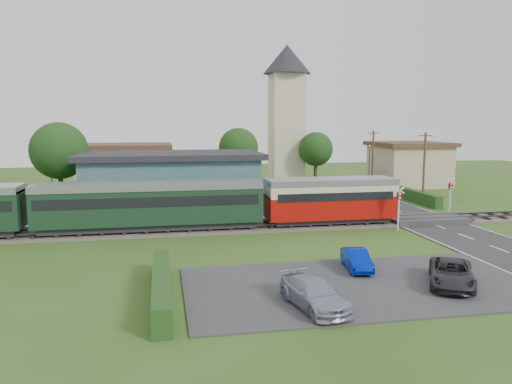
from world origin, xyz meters
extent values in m
plane|color=#2D4C19|center=(0.00, 0.00, 0.00)|extent=(120.00, 120.00, 0.00)
cube|color=#4C443D|center=(0.00, 2.00, 0.10)|extent=(76.00, 3.20, 0.20)
cube|color=#3F3F47|center=(0.00, 1.28, 0.42)|extent=(76.00, 0.08, 0.15)
cube|color=#3F3F47|center=(0.00, 2.72, 0.42)|extent=(76.00, 0.08, 0.15)
cube|color=#28282B|center=(10.00, 0.00, 0.03)|extent=(6.00, 70.00, 0.05)
cube|color=#333335|center=(-1.50, -12.00, 0.04)|extent=(17.00, 9.00, 0.08)
cube|color=#333335|center=(10.00, 2.00, 0.23)|extent=(6.20, 3.40, 0.45)
cube|color=gray|center=(-10.00, 5.20, 0.23)|extent=(30.00, 3.00, 0.45)
cube|color=beige|center=(-18.00, 5.20, 1.65)|extent=(2.00, 2.00, 2.40)
cube|color=#232328|center=(-18.00, 5.20, 2.93)|extent=(2.30, 2.30, 0.15)
cube|color=#31585A|center=(-10.00, 11.00, 2.40)|extent=(15.00, 8.00, 4.80)
cube|color=#232328|center=(-10.00, 11.00, 5.05)|extent=(16.00, 9.00, 0.50)
cube|color=#232328|center=(-10.00, 7.06, 1.10)|extent=(1.20, 0.12, 2.20)
cube|color=black|center=(-15.00, 7.06, 2.40)|extent=(1.00, 0.12, 1.20)
cube|color=black|center=(-13.00, 7.06, 2.40)|extent=(1.00, 0.12, 1.20)
cube|color=black|center=(-7.00, 7.06, 2.40)|extent=(1.00, 0.12, 1.20)
cube|color=black|center=(-5.00, 7.06, 2.40)|extent=(1.00, 0.12, 1.20)
cube|color=#232328|center=(1.90, 2.00, 0.59)|extent=(9.00, 2.20, 0.50)
cube|color=#9D0C06|center=(1.90, 2.00, 1.59)|extent=(10.00, 2.80, 1.80)
cube|color=beige|center=(1.90, 2.00, 2.84)|extent=(10.00, 2.82, 0.90)
cube|color=black|center=(1.90, 2.00, 2.49)|extent=(9.00, 2.88, 0.60)
cube|color=#8F949D|center=(1.90, 2.00, 3.49)|extent=(10.00, 2.90, 0.45)
cube|color=#232328|center=(-11.70, 2.00, 0.59)|extent=(15.20, 2.20, 0.50)
cube|color=black|center=(-11.70, 2.00, 2.09)|extent=(16.00, 2.80, 2.60)
cube|color=black|center=(-11.70, 2.00, 2.49)|extent=(15.40, 2.86, 0.70)
cube|color=#8F949D|center=(-11.70, 2.00, 3.49)|extent=(16.00, 2.90, 0.50)
cube|color=beige|center=(5.00, 28.00, 7.00)|extent=(4.00, 4.00, 14.00)
cone|color=#232328|center=(5.00, 28.00, 15.80)|extent=(6.00, 6.00, 3.60)
cube|color=tan|center=(-15.00, 25.00, 2.50)|extent=(10.00, 8.00, 5.00)
cube|color=#472D1E|center=(-15.00, 25.00, 5.25)|extent=(10.80, 8.80, 0.50)
cube|color=tan|center=(20.00, 24.00, 2.50)|extent=(8.00, 8.00, 5.00)
cube|color=#472D1E|center=(20.00, 24.00, 5.25)|extent=(8.80, 8.80, 0.50)
cube|color=#193814|center=(-11.00, -12.00, 0.60)|extent=(0.80, 9.00, 1.20)
cube|color=#193814|center=(14.20, 16.00, 0.60)|extent=(0.80, 18.00, 1.20)
cube|color=#193814|center=(-10.00, 15.50, 0.65)|extent=(22.00, 0.80, 1.30)
cylinder|color=#332316|center=(-20.00, 14.00, 2.06)|extent=(0.44, 0.44, 4.12)
sphere|color=#143311|center=(-20.00, 14.00, 5.40)|extent=(5.20, 5.20, 5.20)
cylinder|color=#332316|center=(-2.00, 23.00, 1.93)|extent=(0.44, 0.44, 3.85)
sphere|color=#143311|center=(-2.00, 23.00, 5.04)|extent=(4.60, 4.60, 4.60)
cylinder|color=#332316|center=(8.00, 25.00, 1.79)|extent=(0.44, 0.44, 3.58)
sphere|color=#143311|center=(8.00, 25.00, 4.68)|extent=(4.20, 4.20, 4.20)
cylinder|color=#473321|center=(14.20, 10.00, 3.50)|extent=(0.22, 0.22, 7.00)
cube|color=#473321|center=(14.20, 10.00, 6.70)|extent=(1.40, 0.10, 0.10)
cylinder|color=#473321|center=(14.20, 22.00, 3.50)|extent=(0.22, 0.22, 7.00)
cube|color=#473321|center=(14.20, 22.00, 6.70)|extent=(1.40, 0.10, 0.10)
cylinder|color=silver|center=(6.40, -0.40, 1.50)|extent=(0.12, 0.12, 3.00)
cube|color=#232328|center=(6.40, -0.40, 2.60)|extent=(0.35, 0.18, 0.55)
sphere|color=#FF190C|center=(6.40, -0.52, 2.75)|extent=(0.14, 0.14, 0.14)
sphere|color=#FF190C|center=(6.40, -0.52, 2.45)|extent=(0.14, 0.14, 0.14)
cube|color=silver|center=(6.40, -0.40, 3.00)|extent=(0.84, 0.05, 0.55)
cube|color=silver|center=(6.40, -0.40, 3.00)|extent=(0.84, 0.05, 0.55)
cylinder|color=silver|center=(13.60, 4.40, 1.50)|extent=(0.12, 0.12, 3.00)
cube|color=#232328|center=(13.60, 4.40, 2.60)|extent=(0.35, 0.18, 0.55)
sphere|color=#FF190C|center=(13.60, 4.28, 2.75)|extent=(0.14, 0.14, 0.14)
sphere|color=#FF190C|center=(13.60, 4.28, 2.45)|extent=(0.14, 0.14, 0.14)
cube|color=silver|center=(13.60, 4.40, 3.00)|extent=(0.84, 0.05, 0.55)
cube|color=silver|center=(13.60, 4.40, 3.00)|extent=(0.84, 0.05, 0.55)
cylinder|color=#3F3F47|center=(-22.00, 20.00, 2.50)|extent=(0.14, 0.14, 5.00)
sphere|color=orange|center=(-22.00, 20.00, 5.00)|extent=(0.30, 0.30, 0.30)
cylinder|color=#3F3F47|center=(16.00, 27.00, 2.50)|extent=(0.14, 0.14, 5.00)
sphere|color=orange|center=(16.00, 27.00, 5.00)|extent=(0.30, 0.30, 0.30)
imported|color=#0026AA|center=(10.34, 16.17, 0.69)|extent=(4.03, 2.49, 1.28)
imported|color=#001BA6|center=(-0.58, -9.50, 0.63)|extent=(1.63, 3.44, 1.09)
imported|color=#9398AE|center=(-4.57, -14.50, 0.70)|extent=(2.54, 4.56, 1.25)
imported|color=#2A2A2E|center=(2.92, -12.95, 0.69)|extent=(3.89, 4.81, 1.22)
imported|color=gray|center=(-1.27, 5.09, 1.27)|extent=(0.67, 0.51, 1.64)
imported|color=gray|center=(-16.96, 4.82, 1.19)|extent=(0.70, 0.82, 1.47)
camera|label=1|loc=(-10.88, -34.25, 8.00)|focal=35.00mm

